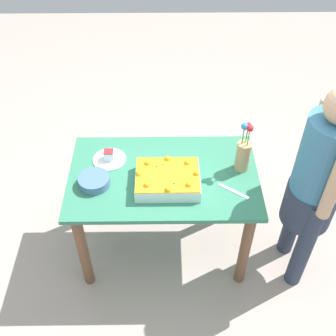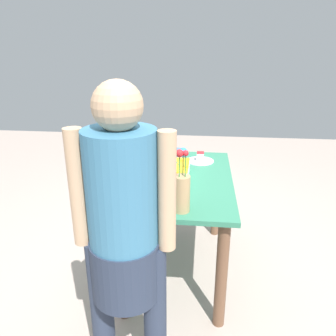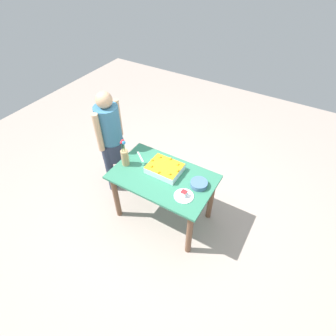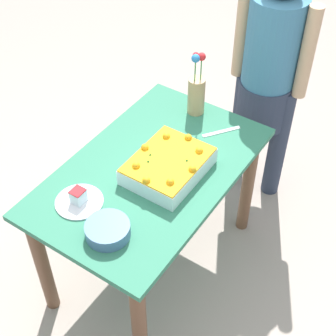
# 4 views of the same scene
# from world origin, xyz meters

# --- Properties ---
(ground_plane) EXTENTS (8.00, 8.00, 0.00)m
(ground_plane) POSITION_xyz_m (0.00, 0.00, 0.00)
(ground_plane) COLOR #AE9D91
(dining_table) EXTENTS (1.19, 0.74, 0.75)m
(dining_table) POSITION_xyz_m (0.00, 0.00, 0.60)
(dining_table) COLOR #337C5D
(dining_table) RESTS_ON ground_plane
(sheet_cake) EXTENTS (0.39, 0.30, 0.11)m
(sheet_cake) POSITION_xyz_m (-0.03, 0.08, 0.79)
(sheet_cake) COLOR white
(sheet_cake) RESTS_ON dining_table
(serving_plate_with_slice) EXTENTS (0.21, 0.21, 0.08)m
(serving_plate_with_slice) POSITION_xyz_m (0.35, -0.14, 0.77)
(serving_plate_with_slice) COLOR white
(serving_plate_with_slice) RESTS_ON dining_table
(cake_knife) EXTENTS (0.18, 0.14, 0.00)m
(cake_knife) POSITION_xyz_m (-0.42, 0.14, 0.75)
(cake_knife) COLOR silver
(cake_knife) RESTS_ON dining_table
(flower_vase) EXTENTS (0.09, 0.09, 0.36)m
(flower_vase) POSITION_xyz_m (-0.49, -0.05, 0.88)
(flower_vase) COLOR tan
(flower_vase) RESTS_ON dining_table
(fruit_bowl) EXTENTS (0.19, 0.19, 0.06)m
(fruit_bowl) POSITION_xyz_m (0.42, 0.08, 0.78)
(fruit_bowl) COLOR #4C709A
(fruit_bowl) RESTS_ON dining_table
(person_standing) EXTENTS (0.31, 0.45, 1.49)m
(person_standing) POSITION_xyz_m (-0.90, 0.17, 0.85)
(person_standing) COLOR #2B354A
(person_standing) RESTS_ON ground_plane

